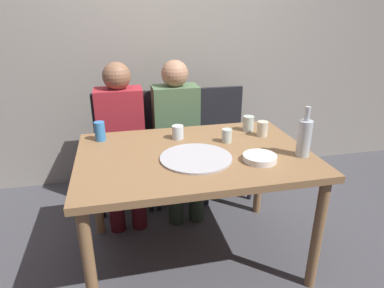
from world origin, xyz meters
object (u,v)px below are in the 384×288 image
guest_in_sweater (121,134)px  guest_in_beanie (178,130)px  wine_glass (262,129)px  wine_bottle (304,137)px  dining_table (194,165)px  chair_right (221,134)px  tumbler_near (178,132)px  short_glass (248,123)px  chair_middle (175,138)px  pizza_tray (196,158)px  chair_left (122,142)px  soda_can (100,131)px  tumbler_far (227,136)px  plate_stack (260,158)px

guest_in_sweater → guest_in_beanie: size_ratio=1.00×
wine_glass → wine_bottle: bearing=-75.2°
dining_table → chair_right: 0.98m
dining_table → tumbler_near: size_ratio=15.29×
wine_bottle → guest_in_sweater: bearing=138.2°
wine_glass → short_glass: (-0.05, 0.12, 0.00)m
chair_middle → guest_in_beanie: size_ratio=0.77×
pizza_tray → chair_left: bearing=112.6°
tumbler_near → chair_left: size_ratio=0.10×
wine_glass → chair_middle: (-0.47, 0.69, -0.28)m
pizza_tray → tumbler_near: bearing=97.2°
pizza_tray → wine_bottle: 0.62m
dining_table → soda_can: bearing=149.1°
short_glass → dining_table: bearing=-147.3°
wine_glass → chair_left: 1.17m
guest_in_sweater → tumbler_far: bearing=137.3°
pizza_tray → wine_bottle: size_ratio=1.40×
plate_stack → short_glass: bearing=75.9°
wine_bottle → chair_right: 1.11m
dining_table → wine_glass: 0.54m
soda_can → wine_glass: bearing=-8.4°
soda_can → chair_left: (0.13, 0.54, -0.30)m
chair_middle → guest_in_sweater: guest_in_sweater is taller
tumbler_far → pizza_tray: bearing=-140.2°
dining_table → guest_in_sweater: 0.82m
pizza_tray → plate_stack: plate_stack is taller
tumbler_near → soda_can: soda_can is taller
plate_stack → wine_glass: bearing=64.6°
chair_middle → chair_right: 0.41m
wine_bottle → short_glass: (-0.14, 0.47, -0.06)m
wine_bottle → chair_left: bearing=133.8°
plate_stack → chair_right: chair_right is taller
wine_bottle → pizza_tray: bearing=171.3°
wine_bottle → plate_stack: 0.28m
wine_glass → soda_can: bearing=171.6°
tumbler_near → wine_bottle: bearing=-33.2°
wine_bottle → short_glass: bearing=107.2°
wine_bottle → chair_left: size_ratio=0.32×
plate_stack → guest_in_sweater: (-0.73, 0.90, -0.12)m
tumbler_far → short_glass: short_glass is taller
tumbler_far → chair_middle: (-0.20, 0.74, -0.28)m
pizza_tray → tumbler_far: bearing=39.8°
short_glass → wine_glass: bearing=-66.2°
wine_bottle → guest_in_beanie: (-0.56, 0.89, -0.22)m
guest_in_beanie → wine_bottle: bearing=122.1°
wine_bottle → wine_glass: (-0.09, 0.35, -0.06)m
pizza_tray → soda_can: 0.67m
chair_right → guest_in_sweater: guest_in_sweater is taller
dining_table → wine_glass: bearing=18.7°
soda_can → dining_table: bearing=-30.9°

